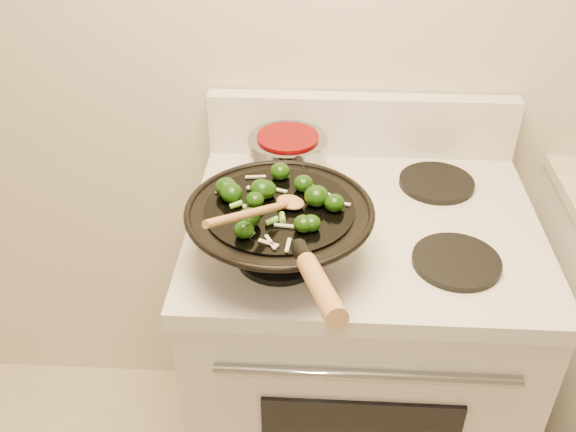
{
  "coord_description": "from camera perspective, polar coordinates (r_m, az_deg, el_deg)",
  "views": [
    {
      "loc": [
        -0.27,
        -0.01,
        1.76
      ],
      "look_at": [
        -0.32,
        1.03,
        1.02
      ],
      "focal_mm": 40.0,
      "sensor_mm": 36.0,
      "label": 1
    }
  ],
  "objects": [
    {
      "name": "stove",
      "position": [
        1.75,
        5.76,
        -12.25
      ],
      "size": [
        0.78,
        0.67,
        1.08
      ],
      "color": "silver",
      "rests_on": "ground"
    },
    {
      "name": "wok",
      "position": [
        1.28,
        -0.71,
        -1.19
      ],
      "size": [
        0.37,
        0.61,
        0.24
      ],
      "color": "black",
      "rests_on": "stove"
    },
    {
      "name": "stirfry",
      "position": [
        1.25,
        -1.23,
        1.6
      ],
      "size": [
        0.27,
        0.27,
        0.04
      ],
      "color": "black",
      "rests_on": "wok"
    },
    {
      "name": "wooden_spoon",
      "position": [
        1.19,
        -1.76,
        0.69
      ],
      "size": [
        0.17,
        0.24,
        0.1
      ],
      "color": "#A27040",
      "rests_on": "wok"
    },
    {
      "name": "saucepan",
      "position": [
        1.53,
        0.01,
        5.28
      ],
      "size": [
        0.19,
        0.3,
        0.11
      ],
      "color": "gray",
      "rests_on": "stove"
    }
  ]
}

